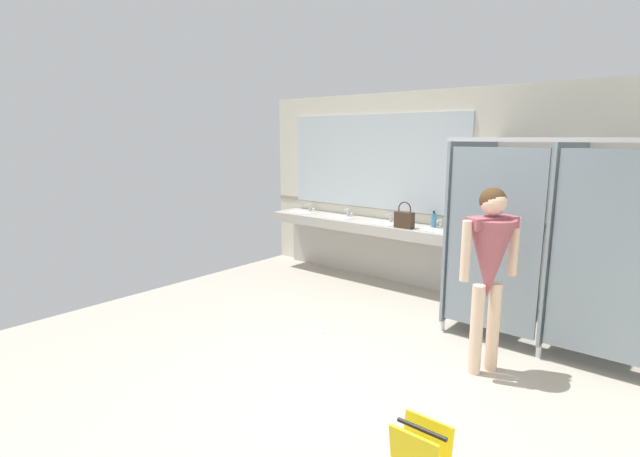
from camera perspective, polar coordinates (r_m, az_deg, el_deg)
ground_plane at (r=4.27m, az=2.64°, el=-18.82°), size 7.12×6.44×0.10m
wall_back at (r=6.39m, az=19.13°, el=3.78°), size 7.12×0.12×2.68m
wall_back_tile_band at (r=6.37m, az=18.77°, el=1.14°), size 7.12×0.01×0.06m
vanity_counter at (r=7.02m, az=5.36°, el=-0.81°), size 3.05×0.55×1.00m
mirror_panel at (r=7.05m, az=6.41°, el=7.95°), size 2.95×0.02×1.35m
bathroom_stalls at (r=5.22m, az=26.78°, el=-1.21°), size 2.04×1.34×2.06m
person_standing at (r=4.34m, az=19.65°, el=-3.35°), size 0.55×0.55×1.66m
handbag at (r=6.36m, az=10.06°, el=1.13°), size 0.25×0.11×0.35m
soap_dispenser at (r=6.50m, az=13.46°, el=0.99°), size 0.07×0.07×0.22m
paper_cup at (r=6.47m, az=10.32°, el=0.69°), size 0.07×0.07×0.11m
floor_drain_cover at (r=5.27m, az=0.44°, el=-12.13°), size 0.14×0.14×0.01m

